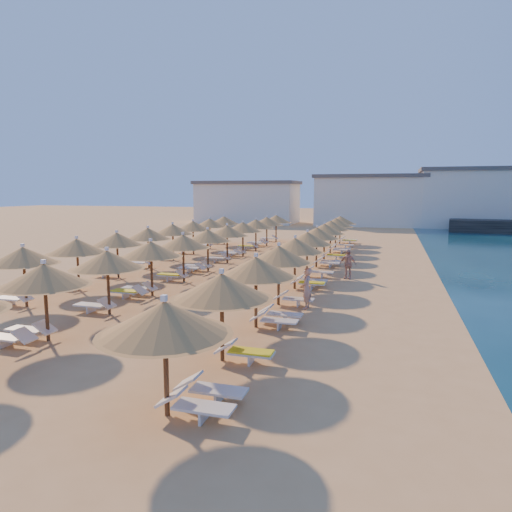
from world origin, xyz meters
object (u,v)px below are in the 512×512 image
(parasol_row_west, at_px, (208,236))
(beachgoer_c, at_px, (348,264))
(beachgoer_a, at_px, (306,288))
(parasol_row_east, at_px, (307,239))

(parasol_row_west, bearing_deg, beachgoer_c, 0.02)
(beachgoer_c, xyz_separation_m, beachgoer_a, (-1.07, -7.30, 0.03))
(parasol_row_east, height_order, parasol_row_west, same)
(parasol_row_west, bearing_deg, parasol_row_east, 0.00)
(parasol_row_east, distance_m, parasol_row_west, 6.29)
(beachgoer_c, height_order, beachgoer_a, beachgoer_a)
(beachgoer_c, bearing_deg, parasol_row_east, -162.24)
(beachgoer_c, bearing_deg, beachgoer_a, -80.64)
(parasol_row_west, xyz_separation_m, beachgoer_a, (7.59, -7.30, -1.33))
(beachgoer_c, relative_size, beachgoer_a, 0.97)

